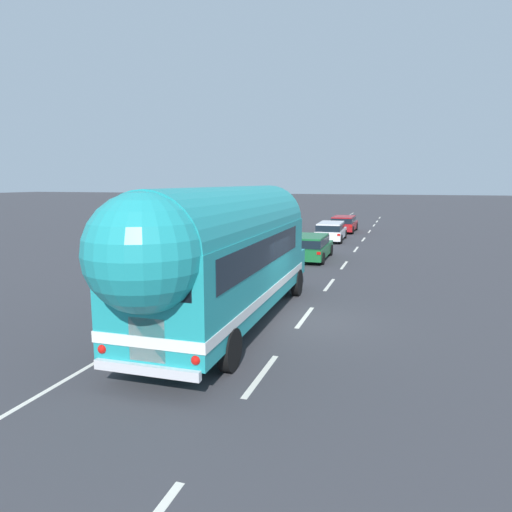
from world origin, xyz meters
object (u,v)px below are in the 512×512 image
object	(u,v)px
car_lead	(311,246)
car_second	(331,230)
painted_bus	(224,252)
car_third	(344,223)

from	to	relation	value
car_lead	car_second	world-z (taller)	same
painted_bus	car_lead	world-z (taller)	painted_bus
painted_bus	car_second	xyz separation A→B (m)	(-0.24, 21.49, -1.50)
painted_bus	car_lead	size ratio (longest dim) A/B	2.59
car_lead	car_second	size ratio (longest dim) A/B	0.97
car_lead	car_third	distance (m)	14.99
car_lead	car_second	xyz separation A→B (m)	(-0.24, 8.61, 0.01)
car_third	car_second	bearing A→B (deg)	-91.15
painted_bus	car_lead	bearing A→B (deg)	89.98
car_second	car_third	bearing A→B (deg)	88.85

